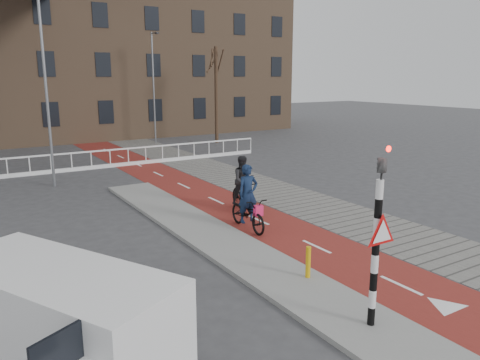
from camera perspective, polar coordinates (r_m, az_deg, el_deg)
ground at (r=11.51m, az=10.21°, el=-12.44°), size 120.00×120.00×0.00m
bike_lane at (r=20.23m, az=-5.68°, el=-1.26°), size 2.50×60.00×0.01m
sidewalk at (r=21.57m, az=1.00°, el=-0.32°), size 3.00×60.00×0.01m
curb_island at (r=14.14m, az=-2.90°, el=-7.15°), size 1.80×16.00×0.12m
traffic_signal at (r=9.07m, az=16.43°, el=-6.22°), size 0.80×0.80×3.68m
bollard at (r=11.39m, az=8.31°, el=-9.87°), size 0.12×0.12×0.77m
cyclist_near at (r=14.91m, az=0.98°, el=-3.42°), size 0.83×2.08×2.11m
cyclist_far at (r=16.93m, az=0.42°, el=-1.01°), size 0.94×1.94×2.02m
van at (r=8.43m, az=-21.24°, el=-15.61°), size 3.50×4.58×1.84m
railing at (r=25.16m, az=-26.48°, el=0.91°), size 28.00×0.10×0.99m
townhouse_row at (r=39.99m, az=-26.90°, el=15.58°), size 46.00×10.00×15.90m
tree_right at (r=34.22m, az=-2.90°, el=10.23°), size 0.25×0.25×6.83m
streetlight_near at (r=21.89m, az=-22.59°, el=10.49°), size 0.12×0.12×8.77m
streetlight_right at (r=34.61m, az=-10.48°, el=10.87°), size 0.12×0.12×7.80m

